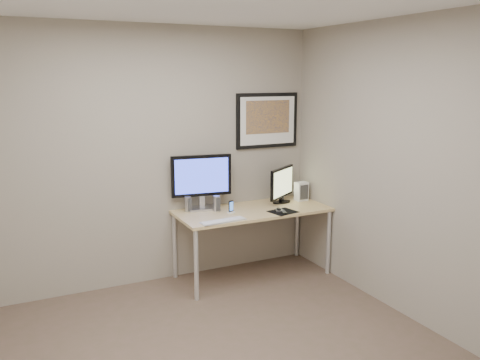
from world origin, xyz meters
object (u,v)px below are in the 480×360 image
at_px(monitor_large, 202,180).
at_px(phone_dock, 231,207).
at_px(fan_unit, 301,191).
at_px(framed_art, 267,120).
at_px(speaker_left, 188,204).
at_px(desk, 252,215).
at_px(speaker_right, 217,204).
at_px(monitor_tv, 282,184).
at_px(keyboard, 223,221).

xyz_separation_m(monitor_large, phone_dock, (0.21, -0.27, -0.25)).
bearing_deg(phone_dock, fan_unit, -11.52).
bearing_deg(framed_art, monitor_large, -173.46).
distance_m(speaker_left, fan_unit, 1.32).
relative_size(desk, speaker_right, 9.66).
height_order(monitor_large, speaker_right, monitor_large).
bearing_deg(monitor_large, fan_unit, 2.12).
relative_size(monitor_tv, speaker_left, 2.72).
bearing_deg(speaker_right, framed_art, 13.07).
relative_size(speaker_left, fan_unit, 0.77).
distance_m(speaker_left, keyboard, 0.53).
bearing_deg(monitor_large, desk, -18.24).
bearing_deg(desk, fan_unit, 9.41).
xyz_separation_m(desk, fan_unit, (0.68, 0.11, 0.17)).
xyz_separation_m(desk, speaker_left, (-0.64, 0.22, 0.15)).
xyz_separation_m(speaker_right, phone_dock, (0.11, -0.12, -0.02)).
bearing_deg(speaker_right, desk, -19.23).
height_order(desk, monitor_large, monitor_large).
relative_size(phone_dock, fan_unit, 0.64).
bearing_deg(fan_unit, framed_art, 142.35).
distance_m(monitor_large, fan_unit, 1.18).
bearing_deg(monitor_tv, desk, 160.66).
bearing_deg(keyboard, monitor_large, 87.02).
bearing_deg(fan_unit, monitor_large, 170.11).
xyz_separation_m(speaker_right, keyboard, (-0.09, -0.37, -0.07)).
relative_size(desk, monitor_large, 2.54).
xyz_separation_m(speaker_left, fan_unit, (1.32, -0.10, 0.02)).
xyz_separation_m(framed_art, phone_dock, (-0.61, -0.37, -0.83)).
xyz_separation_m(desk, speaker_right, (-0.37, 0.09, 0.15)).
bearing_deg(phone_dock, monitor_tv, -8.62).
xyz_separation_m(speaker_right, fan_unit, (1.05, 0.02, 0.02)).
bearing_deg(phone_dock, speaker_left, 126.09).
height_order(speaker_left, phone_dock, speaker_left).
bearing_deg(monitor_large, keyboard, -80.36).
bearing_deg(framed_art, monitor_tv, -73.08).
bearing_deg(framed_art, speaker_left, -173.28).
height_order(desk, fan_unit, fan_unit).
height_order(phone_dock, keyboard, phone_dock).
relative_size(monitor_tv, keyboard, 0.95).
distance_m(phone_dock, fan_unit, 0.95).
relative_size(monitor_tv, speaker_right, 2.62).
height_order(framed_art, monitor_large, framed_art).
distance_m(monitor_large, keyboard, 0.60).
distance_m(desk, monitor_tv, 0.51).
bearing_deg(monitor_large, phone_dock, -43.94).
xyz_separation_m(framed_art, monitor_large, (-0.82, -0.09, -0.57)).
relative_size(speaker_left, speaker_right, 0.97).
distance_m(keyboard, fan_unit, 1.21).
bearing_deg(speaker_right, monitor_large, 120.10).
relative_size(framed_art, speaker_left, 4.69).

